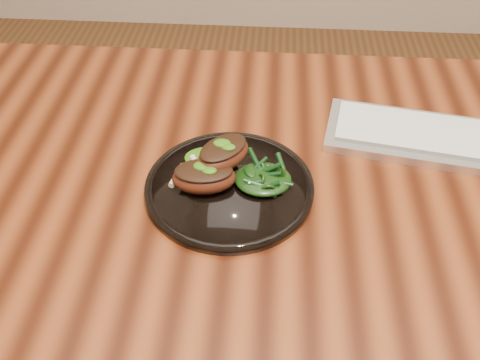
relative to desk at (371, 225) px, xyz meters
name	(u,v)px	position (x,y,z in m)	size (l,w,h in m)	color
desk	(371,225)	(0.00, 0.00, 0.00)	(1.60, 0.80, 0.75)	black
plate	(229,187)	(-0.23, -0.02, 0.09)	(0.25, 0.25, 0.02)	black
lamb_chop_front	(204,176)	(-0.27, -0.03, 0.12)	(0.10, 0.07, 0.04)	#481B0E
lamb_chop_back	(223,153)	(-0.24, 0.00, 0.13)	(0.10, 0.10, 0.04)	#481B0E
herb_smear	(212,158)	(-0.26, 0.03, 0.10)	(0.09, 0.06, 0.01)	#1D4D08
greens_heap	(263,176)	(-0.18, -0.02, 0.11)	(0.09, 0.08, 0.03)	black
keyboard	(467,143)	(0.15, 0.11, 0.09)	(0.47, 0.22, 0.02)	silver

